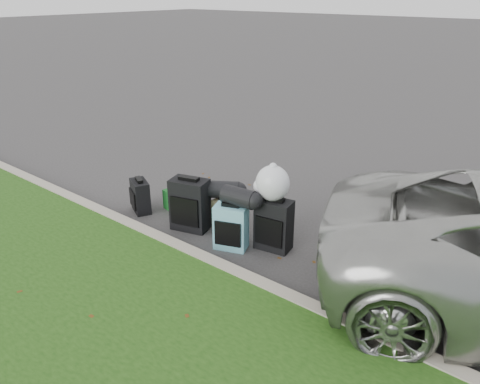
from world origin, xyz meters
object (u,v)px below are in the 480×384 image
Objects in this scene: suitcase_large_black_left at (190,204)px; tote_navy at (189,204)px; suitcase_small_black at (140,196)px; suitcase_teal at (231,227)px; suitcase_olive at (225,216)px; tote_green at (174,200)px; suitcase_large_black_right at (274,225)px.

tote_navy is (-0.41, 0.38, -0.25)m from suitcase_large_black_left.
suitcase_teal is (1.90, 0.02, 0.06)m from suitcase_small_black.
tote_green is (-1.15, 0.03, -0.08)m from suitcase_olive.
suitcase_teal reaches higher than suitcase_small_black.
tote_navy is at bearing 167.38° from suitcase_large_black_right.
suitcase_olive is (0.45, 0.28, -0.15)m from suitcase_large_black_left.
suitcase_large_black_left reaches higher than suitcase_teal.
suitcase_large_black_right is (0.47, 0.36, 0.04)m from suitcase_teal.
suitcase_small_black is 1.09× the size of suitcase_olive.
tote_green is (-1.55, 0.37, -0.16)m from suitcase_teal.
suitcase_teal reaches higher than suitcase_olive.
suitcase_large_black_left reaches higher than tote_navy.
suitcase_teal reaches higher than tote_green.
suitcase_small_black is 0.54m from tote_green.
suitcase_teal is 1.95× the size of tote_green.
suitcase_teal is 2.17× the size of tote_navy.
suitcase_large_black_left is at bearing 154.20° from suitcase_teal.
tote_green is at bearing 73.77° from suitcase_small_black.
suitcase_large_black_right reaches higher than tote_green.
suitcase_small_black is at bearing -166.05° from suitcase_olive.
suitcase_olive is 0.66× the size of suitcase_large_black_right.
suitcase_teal reaches higher than tote_navy.
tote_green is 1.11× the size of tote_navy.
suitcase_small_black is at bearing -122.17° from tote_green.
suitcase_small_black is at bearing 158.97° from suitcase_teal.
suitcase_olive is (1.50, 0.36, -0.02)m from suitcase_small_black.
suitcase_teal is 1.60m from tote_green.
suitcase_teal is 0.88× the size of suitcase_large_black_right.
tote_green is (0.36, 0.39, -0.10)m from suitcase_small_black.
suitcase_large_black_right reaches higher than suitcase_small_black.
tote_green is at bearing 169.84° from suitcase_large_black_right.
suitcase_large_black_right is 2.22× the size of tote_green.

